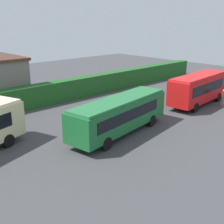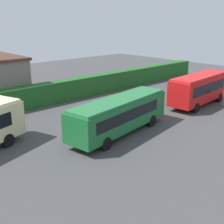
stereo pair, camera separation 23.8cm
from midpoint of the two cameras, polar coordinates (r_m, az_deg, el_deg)
ground_plane at (r=25.97m, az=0.99°, el=-2.76°), size 78.62×78.62×0.00m
bus_green at (r=23.81m, az=1.78°, el=-0.28°), size 10.53×4.05×2.97m
bus_red at (r=33.31m, az=16.77°, el=4.50°), size 9.14×3.14×3.30m
person_left at (r=25.76m, az=-5.62°, el=-0.73°), size 0.32×0.51×1.84m
person_center at (r=33.87m, az=21.04°, el=2.62°), size 0.50×0.32×1.80m
hedge_row at (r=33.39m, az=-11.24°, el=3.67°), size 51.31×1.47×2.35m
traffic_cone at (r=27.72m, az=-16.92°, el=-1.56°), size 0.36×0.36×0.60m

